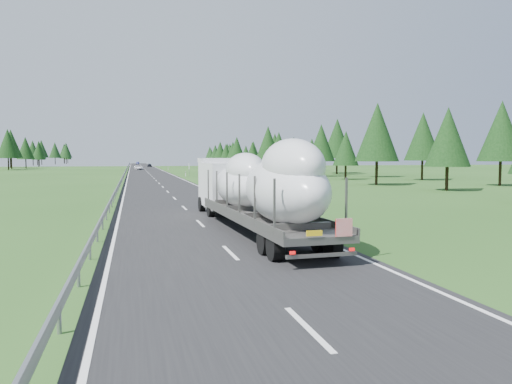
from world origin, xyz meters
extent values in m
plane|color=#224717|center=(0.00, 0.00, 0.00)|extent=(400.00, 400.00, 0.00)
cube|color=black|center=(0.00, 100.00, 0.01)|extent=(10.00, 400.00, 0.02)
cube|color=slate|center=(-5.30, 100.00, 0.60)|extent=(0.08, 400.00, 0.32)
cylinder|color=slate|center=(-5.30, 0.00, 0.30)|extent=(0.10, 0.10, 0.60)
cube|color=silver|center=(6.50, 30.00, 0.50)|extent=(0.12, 0.07, 1.00)
cube|color=black|center=(6.50, 30.00, 0.82)|extent=(0.13, 0.08, 0.12)
cube|color=silver|center=(6.50, 80.00, 0.50)|extent=(0.12, 0.07, 1.00)
cube|color=black|center=(6.50, 80.00, 0.82)|extent=(0.13, 0.08, 0.12)
cube|color=silver|center=(6.50, 130.00, 0.50)|extent=(0.12, 0.07, 1.00)
cube|color=black|center=(6.50, 130.00, 0.82)|extent=(0.13, 0.08, 0.12)
cube|color=silver|center=(6.50, 180.00, 0.50)|extent=(0.12, 0.07, 1.00)
cube|color=black|center=(6.50, 180.00, 0.82)|extent=(0.13, 0.08, 0.12)
cube|color=silver|center=(6.50, 230.00, 0.50)|extent=(0.12, 0.07, 1.00)
cube|color=black|center=(6.50, 230.00, 0.82)|extent=(0.13, 0.08, 0.12)
cube|color=silver|center=(6.50, 280.00, 0.50)|extent=(0.12, 0.07, 1.00)
cube|color=black|center=(6.50, 280.00, 0.82)|extent=(0.13, 0.08, 0.12)
cube|color=silver|center=(6.50, 330.00, 0.50)|extent=(0.12, 0.07, 1.00)
cube|color=black|center=(6.50, 330.00, 0.82)|extent=(0.13, 0.08, 0.12)
cylinder|color=slate|center=(7.20, 80.00, 1.00)|extent=(0.08, 0.08, 2.00)
cube|color=silver|center=(7.20, 80.00, 2.00)|extent=(0.05, 0.90, 1.20)
cylinder|color=black|center=(43.70, 37.21, 1.92)|extent=(0.36, 0.36, 3.84)
cone|color=black|center=(43.70, 37.21, 7.26)|extent=(5.98, 5.98, 8.01)
cylinder|color=black|center=(43.19, 54.79, 1.92)|extent=(0.36, 0.36, 3.83)
cone|color=black|center=(43.19, 54.79, 7.24)|extent=(5.96, 5.96, 7.99)
cylinder|color=black|center=(42.04, 68.35, 1.85)|extent=(0.36, 0.36, 3.69)
cone|color=black|center=(42.04, 68.35, 6.98)|extent=(5.75, 5.75, 7.70)
cylinder|color=black|center=(40.59, 84.44, 2.11)|extent=(0.36, 0.36, 4.22)
cone|color=black|center=(40.59, 84.44, 7.98)|extent=(6.57, 6.57, 8.80)
cylinder|color=black|center=(44.48, 93.65, 2.11)|extent=(0.36, 0.36, 4.22)
cone|color=black|center=(44.48, 93.65, 7.98)|extent=(6.57, 6.57, 8.80)
cylinder|color=black|center=(44.12, 110.10, 1.52)|extent=(0.36, 0.36, 3.05)
cone|color=black|center=(44.12, 110.10, 5.76)|extent=(4.74, 4.74, 6.35)
cylinder|color=black|center=(43.25, 123.15, 1.68)|extent=(0.36, 0.36, 3.37)
cone|color=black|center=(43.25, 123.15, 6.36)|extent=(5.24, 5.24, 7.02)
cylinder|color=black|center=(46.83, 140.99, 1.54)|extent=(0.36, 0.36, 3.09)
cone|color=black|center=(46.83, 140.99, 5.83)|extent=(4.80, 4.80, 6.43)
cylinder|color=black|center=(45.58, 151.79, 2.09)|extent=(0.36, 0.36, 4.19)
cone|color=black|center=(45.58, 151.79, 7.91)|extent=(6.51, 6.51, 8.72)
cylinder|color=black|center=(44.86, 165.18, 1.60)|extent=(0.36, 0.36, 3.20)
cone|color=black|center=(44.86, 165.18, 6.05)|extent=(4.98, 4.98, 6.67)
cylinder|color=black|center=(43.98, 177.47, 1.74)|extent=(0.36, 0.36, 3.49)
cone|color=black|center=(43.98, 177.47, 6.59)|extent=(5.43, 5.43, 7.27)
cylinder|color=black|center=(44.58, 193.96, 1.54)|extent=(0.36, 0.36, 3.08)
cone|color=black|center=(44.58, 193.96, 5.81)|extent=(4.79, 4.79, 6.41)
cylinder|color=black|center=(41.39, 209.37, 1.70)|extent=(0.36, 0.36, 3.41)
cone|color=black|center=(41.39, 209.37, 6.43)|extent=(5.30, 5.30, 7.09)
cylinder|color=black|center=(43.29, 224.03, 1.81)|extent=(0.36, 0.36, 3.62)
cone|color=black|center=(43.29, 224.03, 6.84)|extent=(5.63, 5.63, 7.54)
cylinder|color=black|center=(48.70, 233.29, 1.72)|extent=(0.36, 0.36, 3.44)
cone|color=black|center=(48.70, 233.29, 6.49)|extent=(5.34, 5.34, 7.16)
cylinder|color=black|center=(46.72, 248.63, 1.93)|extent=(0.36, 0.36, 3.86)
cone|color=black|center=(46.72, 248.63, 7.30)|extent=(6.01, 6.01, 8.05)
cylinder|color=black|center=(45.88, 263.84, 1.62)|extent=(0.36, 0.36, 3.24)
cone|color=black|center=(45.88, 263.84, 6.11)|extent=(5.03, 5.03, 6.74)
cylinder|color=black|center=(48.46, 280.00, 1.95)|extent=(0.36, 0.36, 3.90)
cone|color=black|center=(48.46, 280.00, 7.37)|extent=(6.07, 6.07, 8.13)
cylinder|color=black|center=(46.99, 291.66, 2.00)|extent=(0.36, 0.36, 4.00)
cone|color=black|center=(46.99, 291.66, 7.56)|extent=(6.22, 6.22, 8.34)
cylinder|color=black|center=(46.93, 308.50, 1.64)|extent=(0.36, 0.36, 3.28)
cone|color=black|center=(46.93, 308.50, 6.20)|extent=(5.10, 5.10, 6.83)
cylinder|color=black|center=(47.64, 318.60, 1.91)|extent=(0.36, 0.36, 3.82)
cone|color=black|center=(47.64, 318.60, 7.22)|extent=(5.95, 5.95, 7.96)
cylinder|color=black|center=(30.96, 30.48, 1.62)|extent=(0.36, 0.36, 3.23)
cone|color=black|center=(30.96, 30.48, 6.10)|extent=(5.02, 5.02, 6.73)
cylinder|color=black|center=(28.63, 42.86, 1.91)|extent=(0.36, 0.36, 3.82)
cone|color=black|center=(28.63, 42.86, 7.21)|extent=(5.94, 5.94, 7.96)
cylinder|color=black|center=(31.62, 59.71, 1.41)|extent=(0.36, 0.36, 2.82)
cone|color=black|center=(31.62, 59.71, 5.33)|extent=(4.39, 4.39, 5.88)
cylinder|color=black|center=(32.64, 73.77, 1.76)|extent=(0.36, 0.36, 3.53)
cone|color=black|center=(32.64, 73.77, 6.67)|extent=(5.49, 5.49, 7.35)
cylinder|color=black|center=(26.78, 92.19, 1.87)|extent=(0.36, 0.36, 3.75)
cone|color=black|center=(26.78, 92.19, 7.08)|extent=(5.83, 5.83, 7.81)
cylinder|color=black|center=(33.33, 105.51, 1.77)|extent=(0.36, 0.36, 3.55)
cone|color=black|center=(33.33, 105.51, 6.70)|extent=(5.52, 5.52, 7.39)
cylinder|color=black|center=(30.19, 121.88, 1.41)|extent=(0.36, 0.36, 2.83)
cone|color=black|center=(30.19, 121.88, 5.34)|extent=(4.40, 4.40, 5.89)
cylinder|color=black|center=(29.68, 141.66, 1.79)|extent=(0.36, 0.36, 3.59)
cone|color=black|center=(29.68, 141.66, 6.78)|extent=(5.58, 5.58, 7.47)
cylinder|color=black|center=(31.51, 157.38, 1.60)|extent=(0.36, 0.36, 3.21)
cone|color=black|center=(31.51, 157.38, 6.06)|extent=(4.99, 4.99, 6.68)
cylinder|color=black|center=(31.36, 170.16, 1.55)|extent=(0.36, 0.36, 3.11)
cone|color=black|center=(31.36, 170.16, 5.87)|extent=(4.83, 4.83, 6.47)
cylinder|color=black|center=(31.87, 186.30, 1.77)|extent=(0.36, 0.36, 3.55)
cone|color=black|center=(31.87, 186.30, 6.70)|extent=(5.52, 5.52, 7.39)
cylinder|color=black|center=(-39.17, 140.99, 2.08)|extent=(0.36, 0.36, 4.15)
cone|color=black|center=(-39.17, 140.99, 7.84)|extent=(6.46, 6.46, 8.65)
cylinder|color=black|center=(-40.65, 151.79, 2.14)|extent=(0.36, 0.36, 4.28)
cone|color=black|center=(-40.65, 151.79, 8.08)|extent=(6.65, 6.65, 8.91)
cylinder|color=black|center=(-39.03, 165.18, 1.84)|extent=(0.36, 0.36, 3.67)
cone|color=black|center=(-39.03, 165.18, 6.94)|extent=(5.71, 5.71, 7.65)
cylinder|color=black|center=(-46.55, 177.47, 2.04)|extent=(0.36, 0.36, 4.07)
cone|color=black|center=(-46.55, 177.47, 7.69)|extent=(6.34, 6.34, 8.49)
cylinder|color=black|center=(-39.81, 193.96, 1.65)|extent=(0.36, 0.36, 3.31)
cone|color=black|center=(-39.81, 193.96, 6.25)|extent=(5.15, 5.15, 6.89)
cylinder|color=black|center=(-42.23, 209.37, 1.85)|extent=(0.36, 0.36, 3.69)
cone|color=black|center=(-42.23, 209.37, 6.98)|extent=(5.74, 5.74, 7.69)
cylinder|color=black|center=(-47.27, 224.03, 1.95)|extent=(0.36, 0.36, 3.91)
cone|color=black|center=(-47.27, 224.03, 7.38)|extent=(6.08, 6.08, 8.14)
cylinder|color=black|center=(-47.05, 233.29, 1.59)|extent=(0.36, 0.36, 3.17)
cone|color=black|center=(-47.05, 233.29, 5.99)|extent=(4.93, 4.93, 6.61)
cylinder|color=black|center=(-47.68, 248.63, 2.13)|extent=(0.36, 0.36, 4.27)
cone|color=black|center=(-47.68, 248.63, 8.06)|extent=(6.64, 6.64, 8.89)
cylinder|color=black|center=(-43.50, 263.84, 2.01)|extent=(0.36, 0.36, 4.02)
cone|color=black|center=(-43.50, 263.84, 7.59)|extent=(6.25, 6.25, 8.37)
cylinder|color=black|center=(-39.87, 280.00, 2.06)|extent=(0.36, 0.36, 4.13)
cone|color=black|center=(-39.87, 280.00, 7.80)|extent=(6.42, 6.42, 8.60)
cylinder|color=black|center=(-42.28, 291.66, 2.01)|extent=(0.36, 0.36, 4.02)
cone|color=black|center=(-42.28, 291.66, 7.59)|extent=(6.25, 6.25, 8.37)
cylinder|color=black|center=(-42.48, 308.50, 1.44)|extent=(0.36, 0.36, 2.88)
cone|color=black|center=(-42.48, 308.50, 5.44)|extent=(4.48, 4.48, 6.00)
cylinder|color=black|center=(-45.89, 318.60, 1.75)|extent=(0.36, 0.36, 3.50)
cone|color=black|center=(-45.89, 318.60, 6.62)|extent=(5.45, 5.45, 7.30)
cube|color=silver|center=(2.22, 13.58, 1.97)|extent=(2.79, 5.28, 2.90)
cube|color=black|center=(2.22, 16.23, 2.49)|extent=(2.39, 0.17, 1.45)
cube|color=silver|center=(2.22, 15.86, 3.58)|extent=(2.64, 1.34, 0.31)
cube|color=#5F5D5A|center=(2.22, 12.55, 0.57)|extent=(2.71, 3.21, 0.26)
cylinder|color=black|center=(1.03, 15.45, 0.52)|extent=(0.40, 1.05, 1.04)
cylinder|color=black|center=(3.42, 15.45, 0.52)|extent=(0.40, 1.05, 1.04)
cylinder|color=black|center=(1.03, 12.13, 0.52)|extent=(0.40, 1.05, 1.04)
cylinder|color=black|center=(3.42, 12.13, 0.52)|extent=(0.40, 1.05, 1.04)
cube|color=#5F5D5A|center=(2.22, 3.73, 0.95)|extent=(3.35, 14.62, 0.27)
cube|color=#5F5D5A|center=(0.84, 3.73, 1.21)|extent=(0.62, 14.51, 0.25)
cube|color=#5F5D5A|center=(3.60, 3.73, 1.21)|extent=(0.62, 14.51, 0.25)
cube|color=#5F5D5A|center=(0.84, -2.49, 2.07)|extent=(0.08, 0.08, 1.97)
cube|color=#5F5D5A|center=(3.60, -2.49, 2.07)|extent=(0.08, 0.08, 1.97)
cube|color=#5F5D5A|center=(0.84, 0.00, 2.07)|extent=(0.08, 0.08, 1.97)
cube|color=#5F5D5A|center=(3.60, 0.00, 2.07)|extent=(0.08, 0.08, 1.97)
cube|color=#5F5D5A|center=(0.84, 2.49, 2.07)|extent=(0.08, 0.08, 1.97)
cube|color=#5F5D5A|center=(3.60, 2.49, 2.07)|extent=(0.08, 0.08, 1.97)
cube|color=#5F5D5A|center=(0.84, 4.97, 2.07)|extent=(0.08, 0.08, 1.97)
cube|color=#5F5D5A|center=(3.60, 4.97, 2.07)|extent=(0.08, 0.08, 1.97)
cube|color=#5F5D5A|center=(0.84, 7.46, 2.07)|extent=(0.08, 0.08, 1.97)
cube|color=#5F5D5A|center=(3.60, 7.46, 2.07)|extent=(0.08, 0.08, 1.97)
cube|color=#5F5D5A|center=(0.84, 9.95, 2.07)|extent=(0.08, 0.08, 1.97)
cube|color=#5F5D5A|center=(3.60, 9.95, 2.07)|extent=(0.08, 0.08, 1.97)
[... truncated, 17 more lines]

